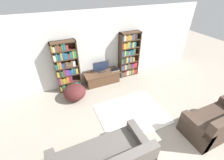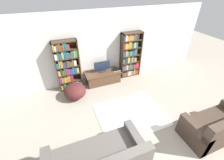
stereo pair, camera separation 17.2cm
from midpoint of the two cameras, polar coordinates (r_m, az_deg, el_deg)
The scene contains 9 objects.
wall_back at distance 5.56m, azimuth -6.47°, elevation 11.94°, with size 8.80×0.06×2.60m.
bookshelf_left at distance 5.37m, azimuth -17.86°, elevation 4.61°, with size 0.81×0.30×1.79m.
bookshelf_right at distance 6.01m, azimuth 5.36°, elevation 9.34°, with size 0.81×0.30×1.79m.
tv_stand at distance 5.78m, azimuth -4.61°, elevation 0.93°, with size 1.34×0.54×0.44m.
television at distance 5.61m, azimuth -5.07°, elevation 5.09°, with size 0.62×0.16×0.43m.
laptop at distance 5.81m, azimuth 0.10°, elevation 3.96°, with size 0.32×0.24×0.03m.
area_rug at distance 4.65m, azimuth 6.30°, elevation -12.59°, with size 1.93×1.59×0.02m.
couch_right_sofa at distance 4.74m, azimuth 33.98°, elevation -13.52°, with size 1.60×0.84×0.93m.
beanbag_ottoman at distance 5.17m, azimuth -14.97°, elevation -4.52°, with size 0.73×0.73×0.50m, color #4C1E1E.
Camera 1 is at (-1.61, -0.67, 3.37)m, focal length 24.00 mm.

